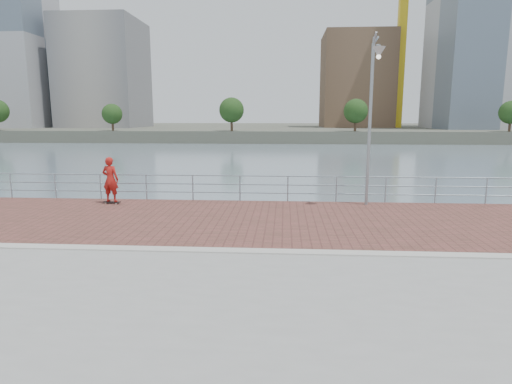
{
  "coord_description": "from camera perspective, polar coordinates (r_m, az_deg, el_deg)",
  "views": [
    {
      "loc": [
        0.87,
        -11.03,
        3.64
      ],
      "look_at": [
        0.0,
        2.0,
        1.3
      ],
      "focal_mm": 30.0,
      "sensor_mm": 36.0,
      "label": 1
    }
  ],
  "objects": [
    {
      "name": "skateboarder",
      "position": [
        18.64,
        -18.84,
        1.59
      ],
      "size": [
        0.72,
        0.51,
        1.87
      ],
      "primitive_type": "imported",
      "rotation": [
        0.0,
        0.0,
        3.04
      ],
      "color": "#AF1C17",
      "rests_on": "skateboard"
    },
    {
      "name": "skyline",
      "position": [
        120.98,
        19.39,
        19.95
      ],
      "size": [
        233.0,
        41.0,
        70.34
      ],
      "color": "#ADA38E",
      "rests_on": "far_shore"
    },
    {
      "name": "far_shore",
      "position": [
        133.6,
        3.48,
        8.27
      ],
      "size": [
        320.0,
        95.0,
        2.5
      ],
      "primitive_type": "cube",
      "color": "#4C5142",
      "rests_on": "ground"
    },
    {
      "name": "curb",
      "position": [
        11.64,
        -0.66,
        -7.92
      ],
      "size": [
        40.0,
        0.4,
        0.06
      ],
      "primitive_type": "cube",
      "color": "#B7B5AD",
      "rests_on": "seawall"
    },
    {
      "name": "brick_lane",
      "position": [
        15.1,
        0.4,
        -3.75
      ],
      "size": [
        40.0,
        6.8,
        0.02
      ],
      "primitive_type": "cube",
      "color": "brown",
      "rests_on": "seawall"
    },
    {
      "name": "guardrail",
      "position": [
        18.29,
        1.04,
        0.88
      ],
      "size": [
        39.06,
        0.06,
        1.13
      ],
      "color": "#8C9EA8",
      "rests_on": "brick_lane"
    },
    {
      "name": "water",
      "position": [
        12.42,
        -0.64,
        -16.86
      ],
      "size": [
        400.0,
        400.0,
        0.0
      ],
      "primitive_type": "plane",
      "color": "slate",
      "rests_on": "ground"
    },
    {
      "name": "shoreline_trees",
      "position": [
        88.66,
        -3.08,
        10.68
      ],
      "size": [
        109.7,
        5.07,
        6.77
      ],
      "color": "#473323",
      "rests_on": "far_shore"
    },
    {
      "name": "street_lamp",
      "position": [
        17.41,
        15.42,
        12.87
      ],
      "size": [
        0.47,
        1.36,
        6.43
      ],
      "color": "gray",
      "rests_on": "brick_lane"
    },
    {
      "name": "skateboard",
      "position": [
        18.8,
        -18.68,
        -1.28
      ],
      "size": [
        0.75,
        0.26,
        0.08
      ],
      "rotation": [
        0.0,
        0.0,
        -0.1
      ],
      "color": "black",
      "rests_on": "brick_lane"
    }
  ]
}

